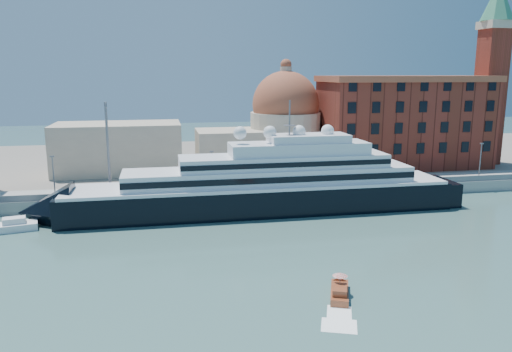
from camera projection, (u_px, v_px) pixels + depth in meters
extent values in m
plane|color=#355C59|center=(236.00, 257.00, 71.38)|extent=(400.00, 400.00, 0.00)
cube|color=gray|center=(211.00, 194.00, 103.80)|extent=(180.00, 10.00, 2.50)
cube|color=slate|center=(196.00, 161.00, 143.25)|extent=(260.00, 72.00, 2.00)
cube|color=slate|center=(213.00, 190.00, 99.10)|extent=(180.00, 0.10, 1.20)
cube|color=black|center=(260.00, 201.00, 94.60)|extent=(72.92, 11.22, 6.08)
cone|color=black|center=(46.00, 212.00, 87.38)|extent=(9.35, 11.22, 11.22)
cube|color=black|center=(435.00, 193.00, 101.52)|extent=(5.61, 10.28, 5.61)
cube|color=white|center=(260.00, 184.00, 93.94)|extent=(71.05, 11.40, 0.56)
cube|color=white|center=(270.00, 175.00, 93.96)|extent=(54.22, 9.35, 2.80)
cube|color=black|center=(275.00, 180.00, 89.46)|extent=(54.22, 0.15, 1.12)
cube|color=white|center=(284.00, 161.00, 93.95)|extent=(39.26, 8.41, 2.43)
cube|color=white|center=(299.00, 148.00, 94.01)|extent=(26.18, 7.48, 2.24)
cube|color=white|center=(308.00, 138.00, 93.98)|extent=(14.96, 6.54, 1.50)
cylinder|color=slate|center=(290.00, 118.00, 92.48)|extent=(0.28, 0.28, 6.54)
sphere|color=white|center=(240.00, 133.00, 91.25)|extent=(2.43, 2.43, 2.43)
sphere|color=white|center=(270.00, 132.00, 92.31)|extent=(2.43, 2.43, 2.43)
sphere|color=white|center=(299.00, 132.00, 93.37)|extent=(2.43, 2.43, 2.43)
sphere|color=white|center=(328.00, 131.00, 94.43)|extent=(2.43, 2.43, 2.43)
cube|color=white|center=(3.00, 229.00, 82.90)|extent=(11.13, 5.69, 1.42)
cube|color=white|center=(14.00, 221.00, 83.35)|extent=(3.93, 2.91, 1.06)
cube|color=brown|center=(340.00, 293.00, 58.87)|extent=(4.09, 6.47, 1.02)
cube|color=brown|center=(340.00, 290.00, 57.70)|extent=(2.44, 2.97, 0.82)
cylinder|color=slate|center=(340.00, 282.00, 59.10)|extent=(0.06, 0.06, 1.64)
cone|color=red|center=(340.00, 274.00, 58.92)|extent=(1.84, 1.84, 0.41)
cube|color=maroon|center=(404.00, 124.00, 128.53)|extent=(42.00, 18.00, 22.00)
cube|color=#9A4D32|center=(407.00, 79.00, 126.20)|extent=(43.00, 19.00, 1.50)
cube|color=maroon|center=(489.00, 98.00, 131.74)|extent=(6.00, 6.00, 35.00)
cube|color=beige|center=(496.00, 25.00, 128.00)|extent=(7.00, 7.00, 2.00)
cone|color=#3C8563|center=(498.00, 0.00, 126.78)|extent=(8.40, 8.40, 10.00)
cylinder|color=beige|center=(285.00, 139.00, 129.44)|extent=(18.00, 18.00, 14.00)
sphere|color=#9A4D32|center=(286.00, 105.00, 127.62)|extent=(17.00, 17.00, 17.00)
cylinder|color=beige|center=(286.00, 73.00, 126.00)|extent=(3.00, 3.00, 3.00)
cube|color=beige|center=(233.00, 150.00, 125.29)|extent=(18.00, 14.00, 10.00)
cube|color=beige|center=(118.00, 148.00, 121.72)|extent=(30.00, 16.00, 12.00)
cylinder|color=slate|center=(54.00, 178.00, 94.20)|extent=(0.24, 0.24, 8.00)
cube|color=slate|center=(52.00, 156.00, 93.37)|extent=(0.80, 0.30, 0.25)
cylinder|color=slate|center=(212.00, 172.00, 99.85)|extent=(0.24, 0.24, 8.00)
cube|color=slate|center=(212.00, 152.00, 99.02)|extent=(0.80, 0.30, 0.25)
cylinder|color=slate|center=(353.00, 166.00, 105.51)|extent=(0.24, 0.24, 8.00)
cube|color=slate|center=(354.00, 147.00, 104.68)|extent=(0.80, 0.30, 0.25)
cylinder|color=slate|center=(480.00, 162.00, 111.17)|extent=(0.24, 0.24, 8.00)
cube|color=slate|center=(482.00, 144.00, 110.34)|extent=(0.80, 0.30, 0.25)
cylinder|color=slate|center=(108.00, 148.00, 96.99)|extent=(0.50, 0.50, 18.00)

